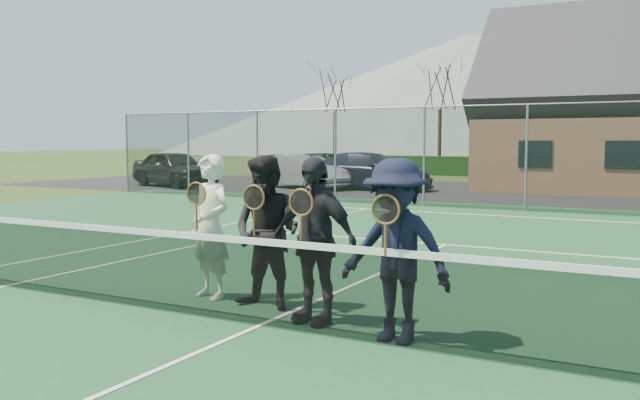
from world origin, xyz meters
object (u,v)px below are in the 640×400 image
at_px(car_b, 305,172).
at_px(car_c, 370,171).
at_px(car_a, 174,169).
at_px(tennis_net, 259,278).
at_px(player_b, 267,232).
at_px(player_c, 314,240).
at_px(player_a, 210,227).
at_px(player_d, 396,251).

xyz_separation_m(car_b, car_c, (2.64, 0.79, 0.05)).
bearing_deg(car_a, car_c, -56.34).
distance_m(car_a, tennis_net, 22.98).
distance_m(player_b, player_c, 0.83).
distance_m(player_a, player_c, 1.73).
bearing_deg(car_c, car_b, 111.33).
distance_m(car_c, player_d, 21.05).
distance_m(tennis_net, player_b, 0.87).
height_order(car_a, player_a, player_a).
height_order(car_c, player_a, player_a).
distance_m(car_b, car_c, 2.75).
xyz_separation_m(tennis_net, player_d, (1.48, 0.18, 0.38)).
bearing_deg(car_b, car_c, -53.63).
height_order(car_a, car_c, car_a).
xyz_separation_m(tennis_net, player_c, (0.43, 0.42, 0.38)).
bearing_deg(player_c, player_b, 160.22).
relative_size(car_a, tennis_net, 0.40).
bearing_deg(car_c, player_c, -152.84).
relative_size(player_b, player_c, 1.00).
xyz_separation_m(player_a, player_c, (1.68, -0.39, -0.00)).
bearing_deg(tennis_net, player_b, 116.32).
relative_size(player_a, player_c, 1.00).
height_order(car_c, tennis_net, car_c).
height_order(car_a, player_c, player_c).
bearing_deg(car_b, player_b, -131.77).
distance_m(car_b, player_d, 21.62).
relative_size(car_a, player_b, 2.58).
xyz_separation_m(car_c, player_b, (7.00, -18.59, 0.16)).
distance_m(player_a, player_b, 0.91).
relative_size(player_c, player_d, 1.00).
height_order(player_a, player_d, same).
xyz_separation_m(player_b, player_c, (0.78, -0.28, 0.00)).
height_order(car_b, tennis_net, car_b).
xyz_separation_m(car_c, tennis_net, (7.35, -19.29, -0.22)).
relative_size(car_c, player_b, 2.91).
distance_m(car_b, tennis_net, 21.03).
bearing_deg(tennis_net, player_a, 147.12).
height_order(player_a, player_b, same).
bearing_deg(player_a, car_a, 131.67).
distance_m(car_b, player_a, 19.73).
height_order(car_b, player_d, player_d).
xyz_separation_m(player_c, player_d, (1.05, -0.24, -0.00)).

